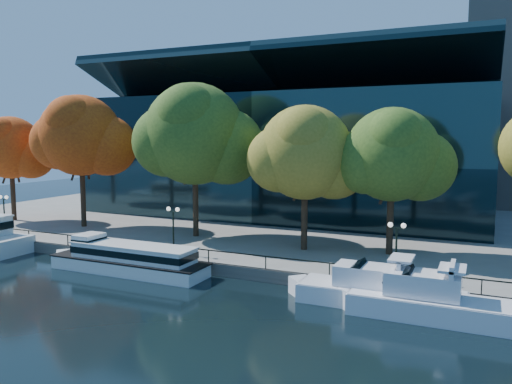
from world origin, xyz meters
The scene contains 15 objects.
ground centered at (0.00, 0.00, 0.00)m, with size 160.00×160.00×0.00m, color black.
promenade centered at (0.00, 36.38, 0.50)m, with size 90.00×67.08×1.00m.
railing centered at (0.00, 3.25, 1.94)m, with size 88.20×0.08×0.99m.
convention_building centered at (-4.00, 31.79, 8.51)m, with size 50.00×24.57×21.43m.
tour_boat centered at (-6.50, 0.92, 1.21)m, with size 15.04×3.35×2.85m.
cruiser_near centered at (13.55, 1.13, 1.06)m, with size 11.78×3.03×3.41m.
cruiser_far centered at (16.73, 0.20, 1.13)m, with size 10.92×3.03×3.57m.
tree_0 centered at (-31.32, 11.06, 9.54)m, with size 9.25×7.58×12.41m.
tree_1 centered at (-20.55, 11.29, 10.94)m, with size 11.12×9.12×14.58m.
tree_2 centered at (-6.23, 11.81, 11.04)m, with size 12.61×10.34×15.30m.
tree_3 centered at (5.69, 10.60, 9.45)m, with size 10.34×8.48×12.77m.
tree_4 centered at (12.89, 11.99, 9.34)m, with size 9.89×8.11×12.47m.
lamp_0 centered at (-24.83, 4.50, 3.98)m, with size 1.26×0.36×4.03m.
lamp_1 centered at (-4.17, 4.50, 3.98)m, with size 1.26×0.36×4.03m.
lamp_2 centered at (14.44, 4.50, 3.98)m, with size 1.26×0.36×4.03m.
Camera 1 is at (19.73, -30.81, 10.99)m, focal length 35.00 mm.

